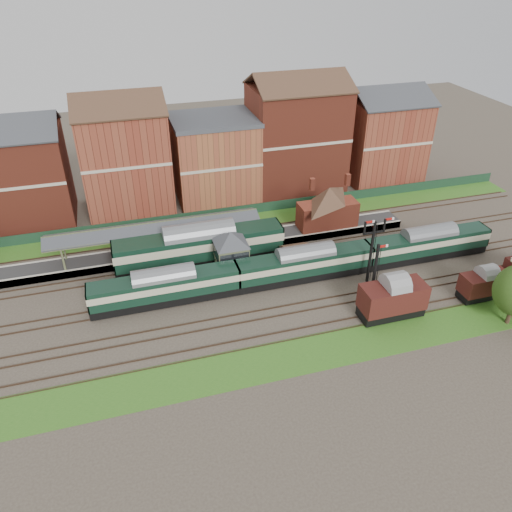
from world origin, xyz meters
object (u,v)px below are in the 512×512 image
object	(u,v)px
semaphore_bracket	(372,248)
goods_van_a	(393,298)
signal_box	(231,253)
dmu_train	(305,264)
platform_railcar	(200,246)

from	to	relation	value
semaphore_bracket	goods_van_a	size ratio (longest dim) A/B	1.19
goods_van_a	signal_box	bearing A→B (deg)	139.54
signal_box	dmu_train	size ratio (longest dim) A/B	0.12
semaphore_bracket	dmu_train	world-z (taller)	semaphore_bracket
platform_railcar	dmu_train	bearing A→B (deg)	-30.24
goods_van_a	dmu_train	bearing A→B (deg)	125.17
semaphore_bracket	dmu_train	xyz separation A→B (m)	(-7.02, 2.50, -2.42)
signal_box	dmu_train	bearing A→B (deg)	-22.06
semaphore_bracket	platform_railcar	xyz separation A→B (m)	(-18.17, 9.00, -1.89)
semaphore_bracket	platform_railcar	world-z (taller)	semaphore_bracket
signal_box	goods_van_a	size ratio (longest dim) A/B	0.87
dmu_train	goods_van_a	xyz separation A→B (m)	(6.34, -9.00, 0.13)
signal_box	semaphore_bracket	world-z (taller)	semaphore_bracket
dmu_train	goods_van_a	distance (m)	11.01
semaphore_bracket	goods_van_a	distance (m)	6.92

